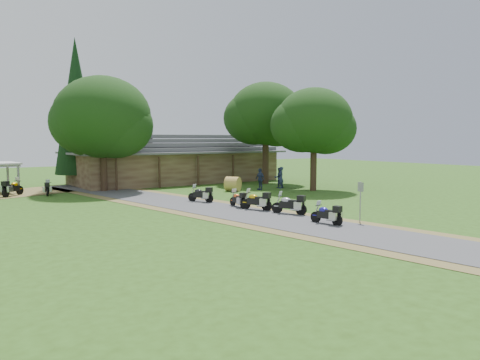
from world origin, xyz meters
TOP-DOWN VIEW (x-y plane):
  - ground at (0.00, 0.00)m, footprint 120.00×120.00m
  - driveway at (-0.50, 4.00)m, footprint 51.95×51.95m
  - lodge at (6.00, 24.00)m, footprint 21.40×9.40m
  - motorcycle_row_a at (1.22, -1.95)m, footprint 0.81×1.76m
  - motorcycle_row_b at (1.76, 1.59)m, footprint 1.43×1.98m
  - motorcycle_row_c at (1.15, 3.97)m, footprint 1.35×1.97m
  - motorcycle_row_d at (0.93, 5.63)m, footprint 0.66×1.69m
  - motorcycle_row_e at (0.21, 9.14)m, footprint 1.32×1.84m
  - motorcycle_carport_a at (-9.87, 20.54)m, footprint 1.93×1.86m
  - motorcycle_carport_b at (-7.53, 19.63)m, footprint 0.99×1.79m
  - person_a at (10.67, 12.97)m, footprint 0.79×0.77m
  - person_b at (10.87, 13.43)m, footprint 0.73×0.64m
  - person_c at (8.42, 13.05)m, footprint 0.47×0.64m
  - hay_bale at (5.91, 13.54)m, footprint 1.65×1.62m
  - sign_post at (3.02, -2.62)m, footprint 0.39×0.06m
  - oak_lodge_left at (-2.96, 19.80)m, footprint 8.04×8.04m
  - oak_lodge_right at (12.40, 17.34)m, footprint 7.21×7.21m
  - oak_driveway at (11.89, 10.10)m, footprint 6.48×6.48m
  - cedar_near at (-3.29, 26.01)m, footprint 4.22×4.22m

SIDE VIEW (x-z plane):
  - ground at x=0.00m, z-range 0.00..0.00m
  - driveway at x=-0.50m, z-range 0.00..0.00m
  - motorcycle_row_d at x=0.93m, z-range 0.00..1.13m
  - motorcycle_row_a at x=1.22m, z-range 0.00..1.16m
  - motorcycle_carport_b at x=-7.53m, z-range 0.00..1.17m
  - motorcycle_row_e at x=0.21m, z-range 0.00..1.21m
  - hay_bale at x=5.91m, z-range 0.00..1.23m
  - motorcycle_row_c at x=1.15m, z-range 0.00..1.29m
  - motorcycle_row_b at x=1.76m, z-range 0.00..1.30m
  - motorcycle_carport_a at x=-9.87m, z-range 0.00..1.38m
  - person_b at x=10.87m, z-range 0.00..2.14m
  - sign_post at x=3.02m, z-range 0.00..2.16m
  - person_c at x=8.42m, z-range 0.00..2.21m
  - person_a at x=10.67m, z-range 0.00..2.26m
  - lodge at x=6.00m, z-range 0.00..4.90m
  - oak_driveway at x=11.89m, z-range 0.00..9.63m
  - oak_lodge_left at x=-2.96m, z-range 0.00..10.02m
  - oak_lodge_right at x=12.40m, z-range 0.00..11.09m
  - cedar_near at x=-3.29m, z-range 0.00..13.82m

